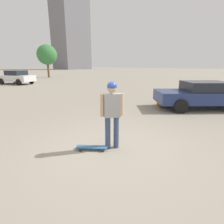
# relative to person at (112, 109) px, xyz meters

# --- Properties ---
(ground_plane) EXTENTS (220.00, 220.00, 0.00)m
(ground_plane) POSITION_rel_person_xyz_m (0.00, 0.00, -1.04)
(ground_plane) COLOR gray
(person) EXTENTS (0.47, 0.41, 1.72)m
(person) POSITION_rel_person_xyz_m (0.00, 0.00, 0.00)
(person) COLOR #38476B
(person) RESTS_ON ground_plane
(skateboard) EXTENTS (0.61, 0.76, 0.09)m
(skateboard) POSITION_rel_person_xyz_m (-0.41, 0.33, -0.97)
(skateboard) COLOR #336693
(skateboard) RESTS_ON ground_plane
(car_parked_near) EXTENTS (4.14, 4.51, 1.32)m
(car_parked_near) POSITION_rel_person_xyz_m (6.12, -0.79, -0.34)
(car_parked_near) COLOR navy
(car_parked_near) RESTS_ON ground_plane
(car_parked_far) EXTENTS (2.88, 4.48, 1.51)m
(car_parked_far) POSITION_rel_person_xyz_m (5.57, 18.18, -0.27)
(car_parked_far) COLOR silver
(car_parked_far) RESTS_ON ground_plane
(building_block_distant) EXTENTS (15.01, 11.67, 44.85)m
(building_block_distant) POSITION_rel_person_xyz_m (54.96, 68.99, 21.38)
(building_block_distant) COLOR slate
(building_block_distant) RESTS_ON ground_plane
(tree_distant) EXTENTS (3.26, 3.26, 5.36)m
(tree_distant) POSITION_rel_person_xyz_m (13.81, 24.90, 2.67)
(tree_distant) COLOR brown
(tree_distant) RESTS_ON ground_plane
(traffic_cone) EXTENTS (0.30, 0.30, 0.61)m
(traffic_cone) POSITION_rel_person_xyz_m (5.31, 1.08, -0.74)
(traffic_cone) COLOR orange
(traffic_cone) RESTS_ON ground_plane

